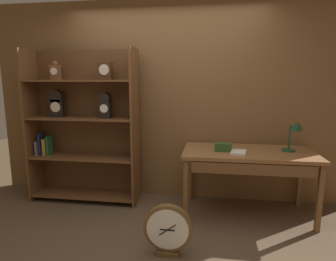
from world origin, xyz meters
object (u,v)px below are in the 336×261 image
at_px(workbench, 248,158).
at_px(desk_lamp, 295,132).
at_px(open_repair_manual, 238,152).
at_px(bookshelf, 83,127).
at_px(toolbox_small, 223,147).
at_px(round_clock_large, 168,230).

xyz_separation_m(workbench, desk_lamp, (0.50, 0.05, 0.31)).
bearing_deg(open_repair_manual, workbench, 49.59).
relative_size(bookshelf, open_repair_manual, 8.94).
bearing_deg(open_repair_manual, bookshelf, -178.89).
distance_m(workbench, toolbox_small, 0.32).
height_order(desk_lamp, round_clock_large, desk_lamp).
bearing_deg(round_clock_large, desk_lamp, 36.39).
xyz_separation_m(desk_lamp, round_clock_large, (-1.30, -0.96, -0.76)).
distance_m(desk_lamp, open_repair_manual, 0.68).
relative_size(workbench, open_repair_manual, 6.80).
bearing_deg(desk_lamp, toolbox_small, -174.39).
height_order(bookshelf, toolbox_small, bookshelf).
bearing_deg(open_repair_manual, toolbox_small, 164.90).
bearing_deg(desk_lamp, workbench, -174.61).
bearing_deg(bookshelf, desk_lamp, -2.84).
distance_m(workbench, round_clock_large, 1.30).
xyz_separation_m(bookshelf, round_clock_large, (1.28, -1.09, -0.73)).
bearing_deg(toolbox_small, bookshelf, 173.44).
bearing_deg(bookshelf, round_clock_large, -40.47).
bearing_deg(round_clock_large, bookshelf, 139.53).
distance_m(toolbox_small, round_clock_large, 1.17).
bearing_deg(open_repair_manual, round_clock_large, -120.80).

